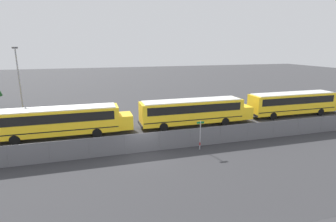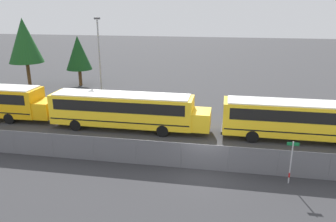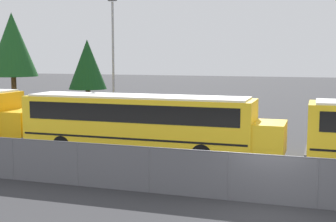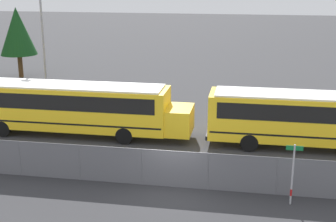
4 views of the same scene
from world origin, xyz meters
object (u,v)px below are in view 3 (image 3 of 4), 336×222
object	(u,v)px
light_pole	(113,59)
tree_0	(12,45)
school_bus_1	(142,120)
tree_1	(87,65)

from	to	relation	value
light_pole	tree_0	xyz separation A→B (m)	(-11.84, 4.80, 1.15)
school_bus_1	tree_0	size ratio (longest dim) A/B	1.55
school_bus_1	light_pole	world-z (taller)	light_pole
tree_0	school_bus_1	bearing A→B (deg)	-36.16
school_bus_1	tree_0	bearing A→B (deg)	143.84
school_bus_1	tree_1	distance (m)	18.81
light_pole	tree_0	world-z (taller)	light_pole
school_bus_1	tree_0	xyz separation A→B (m)	(-16.97, 12.40, 4.25)
school_bus_1	light_pole	distance (m)	9.68
light_pole	tree_0	size ratio (longest dim) A/B	1.03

